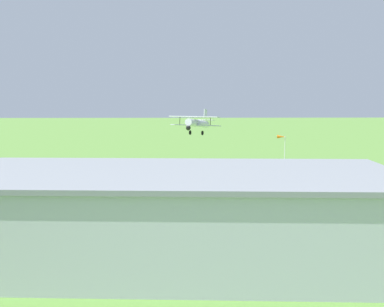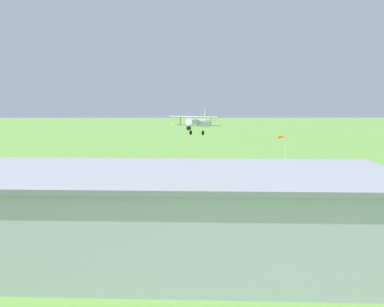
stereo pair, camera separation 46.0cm
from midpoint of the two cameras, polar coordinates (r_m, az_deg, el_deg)
The scene contains 8 objects.
ground_plane at distance 60.76m, azimuth -1.32°, elevation -3.94°, with size 400.00×400.00×0.00m, color #568438.
hangar at distance 31.59m, azimuth -1.88°, elevation -8.41°, with size 33.05×14.93×6.75m.
biplane at distance 60.88m, azimuth 0.97°, elevation 4.15°, with size 7.46×7.87×3.68m.
car_red at distance 47.84m, azimuth -21.74°, elevation -6.53°, with size 2.53×4.62×1.72m.
person_at_fence_line at distance 52.30m, azimuth -18.29°, elevation -5.20°, with size 0.45×0.45×1.77m.
person_beside_truck at distance 47.36m, azimuth 17.96°, elevation -6.57°, with size 0.51×0.51×1.67m.
person_walking_on_apron at distance 49.55m, azimuth -3.69°, elevation -5.63°, with size 0.52×0.52×1.61m.
windsock at distance 72.83m, azimuth 12.31°, elevation 1.90°, with size 1.45×0.83×5.86m.
Camera 2 is at (-0.76, 59.55, 12.04)m, focal length 39.57 mm.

